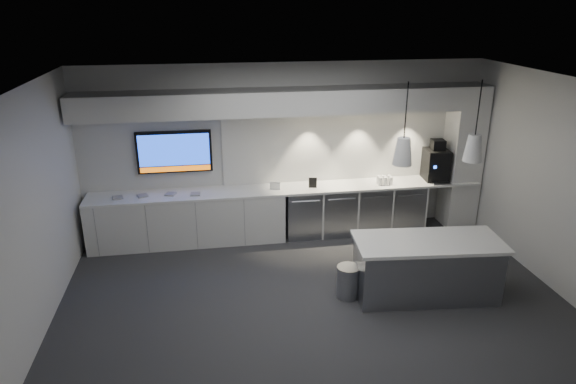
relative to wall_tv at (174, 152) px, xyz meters
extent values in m
plane|color=#2E2E30|center=(1.90, -2.45, -1.56)|extent=(7.00, 7.00, 0.00)
plane|color=black|center=(1.90, -2.45, 1.44)|extent=(7.00, 7.00, 0.00)
plane|color=silver|center=(1.90, 0.05, -0.06)|extent=(7.00, 0.00, 7.00)
plane|color=silver|center=(1.90, -4.95, -0.06)|extent=(7.00, 0.00, 7.00)
plane|color=silver|center=(-1.60, -2.45, -0.06)|extent=(0.00, 7.00, 7.00)
plane|color=silver|center=(5.40, -2.45, -0.06)|extent=(0.00, 7.00, 7.00)
cube|color=white|center=(1.90, -0.27, -0.68)|extent=(6.80, 0.65, 0.04)
cube|color=silver|center=(0.15, -0.27, -1.13)|extent=(3.30, 0.63, 0.86)
cube|color=gray|center=(2.15, -0.27, -1.13)|extent=(0.60, 0.61, 0.85)
cube|color=gray|center=(2.78, -0.27, -1.13)|extent=(0.60, 0.61, 0.85)
cube|color=gray|center=(3.41, -0.27, -1.13)|extent=(0.60, 0.61, 0.85)
cube|color=gray|center=(4.04, -0.27, -1.13)|extent=(0.60, 0.61, 0.85)
cube|color=silver|center=(3.10, 0.03, -0.01)|extent=(4.60, 0.03, 1.30)
cube|color=silver|center=(1.90, -0.25, 0.84)|extent=(6.90, 0.60, 0.40)
cube|color=silver|center=(5.10, -0.25, -0.26)|extent=(0.55, 0.55, 2.60)
cube|color=black|center=(0.00, 0.00, 0.00)|extent=(1.25, 0.06, 0.72)
cube|color=#1338BA|center=(0.00, -0.03, 0.04)|extent=(1.17, 0.00, 0.54)
cube|color=#CD5B0C|center=(0.00, -0.03, -0.29)|extent=(1.17, 0.00, 0.09)
cube|color=gray|center=(3.48, -2.56, -1.15)|extent=(1.99, 0.94, 0.81)
cube|color=white|center=(3.48, -2.56, -0.73)|extent=(2.09, 1.04, 0.05)
cylinder|color=gray|center=(2.40, -2.42, -1.33)|extent=(0.43, 0.43, 0.47)
cube|color=black|center=(4.60, -0.24, -0.38)|extent=(0.45, 0.49, 0.56)
cube|color=black|center=(4.60, -0.24, -0.01)|extent=(0.24, 0.24, 0.18)
cube|color=gray|center=(4.60, -0.49, -0.64)|extent=(0.32, 0.23, 0.03)
cube|color=black|center=(2.32, -0.33, -0.57)|extent=(0.14, 0.04, 0.18)
cube|color=white|center=(1.66, -0.32, -0.59)|extent=(0.18, 0.07, 0.14)
cube|color=gray|center=(-0.95, -0.31, -0.65)|extent=(0.19, 0.19, 0.02)
cube|color=gray|center=(-0.56, -0.29, -0.65)|extent=(0.20, 0.20, 0.02)
cube|color=gray|center=(-0.10, -0.28, -0.65)|extent=(0.20, 0.20, 0.02)
cube|color=gray|center=(0.31, -0.35, -0.65)|extent=(0.17, 0.17, 0.02)
cone|color=silver|center=(3.00, -2.56, 0.59)|extent=(0.25, 0.25, 0.36)
cylinder|color=black|center=(3.00, -2.56, 1.12)|extent=(0.02, 0.02, 0.70)
cone|color=silver|center=(3.96, -2.56, 0.59)|extent=(0.25, 0.25, 0.36)
cylinder|color=black|center=(3.96, -2.56, 1.12)|extent=(0.02, 0.02, 0.70)
camera|label=1|loc=(0.54, -8.52, 2.38)|focal=32.00mm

